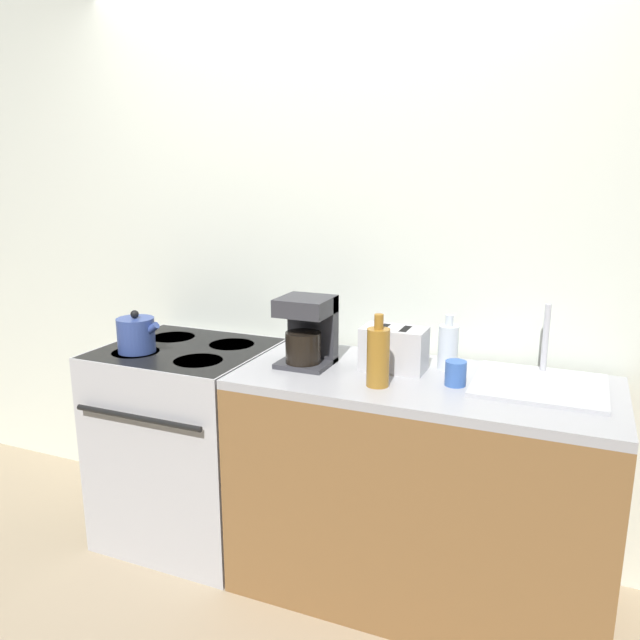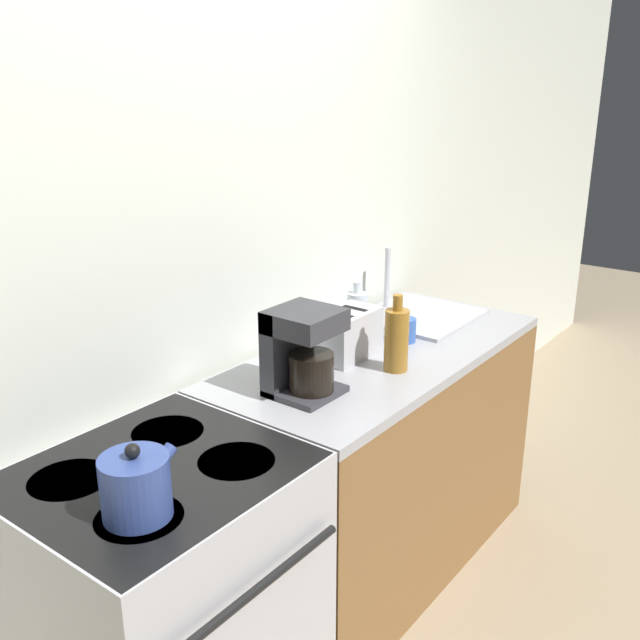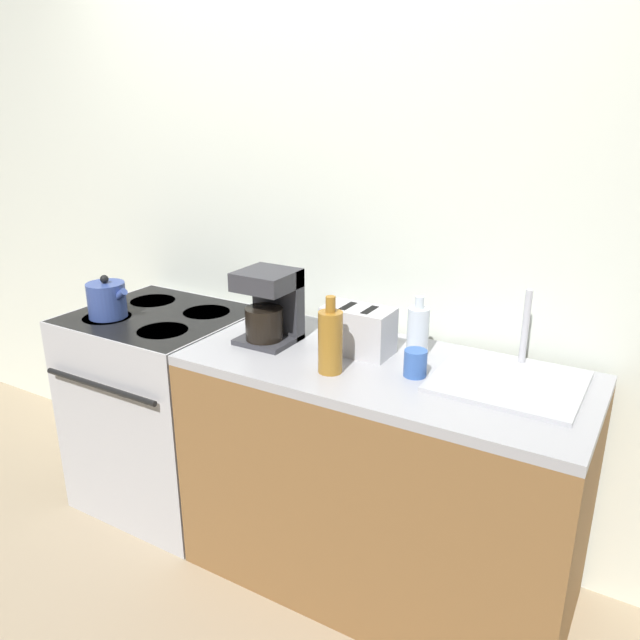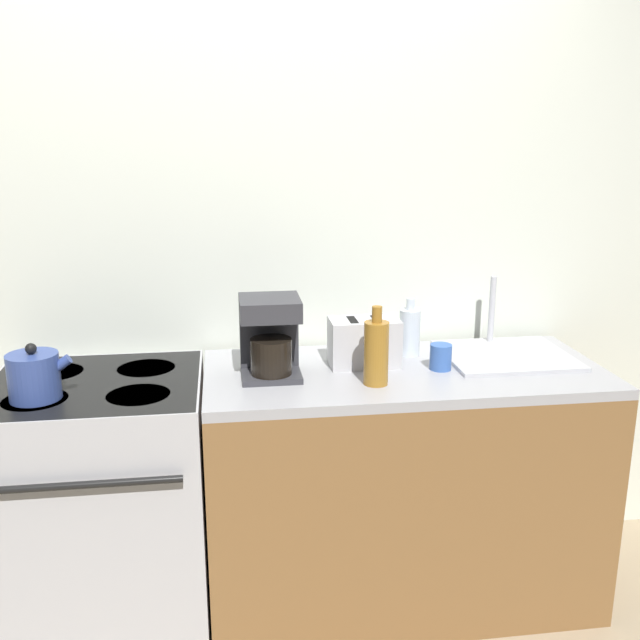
% 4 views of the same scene
% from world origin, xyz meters
% --- Properties ---
extents(ground_plane, '(12.00, 12.00, 0.00)m').
position_xyz_m(ground_plane, '(0.00, 0.00, 0.00)').
color(ground_plane, tan).
extents(wall_back, '(8.00, 0.05, 2.60)m').
position_xyz_m(wall_back, '(0.00, 0.71, 1.30)').
color(wall_back, silver).
rests_on(wall_back, ground_plane).
extents(stove, '(0.72, 0.69, 0.92)m').
position_xyz_m(stove, '(-0.58, 0.32, 0.47)').
color(stove, '#B7B7BC').
rests_on(stove, ground_plane).
extents(counter_block, '(1.45, 0.65, 0.92)m').
position_xyz_m(counter_block, '(0.52, 0.33, 0.46)').
color(counter_block, brown).
rests_on(counter_block, ground_plane).
extents(kettle, '(0.20, 0.16, 0.19)m').
position_xyz_m(kettle, '(-0.74, 0.20, 1.00)').
color(kettle, '#33478C').
rests_on(kettle, stove).
extents(toaster, '(0.25, 0.15, 0.17)m').
position_xyz_m(toaster, '(0.38, 0.39, 1.01)').
color(toaster, '#BCBCC1').
rests_on(toaster, counter_block).
extents(coffee_maker, '(0.21, 0.21, 0.28)m').
position_xyz_m(coffee_maker, '(0.03, 0.33, 1.07)').
color(coffee_maker, '#333338').
rests_on(coffee_maker, counter_block).
extents(sink_tray, '(0.47, 0.42, 0.28)m').
position_xyz_m(sink_tray, '(0.93, 0.41, 0.94)').
color(sink_tray, '#B7B7BC').
rests_on(sink_tray, counter_block).
extents(bottle_amber, '(0.08, 0.08, 0.27)m').
position_xyz_m(bottle_amber, '(0.38, 0.18, 1.04)').
color(bottle_amber, '#9E6B23').
rests_on(bottle_amber, counter_block).
extents(bottle_clear, '(0.08, 0.08, 0.22)m').
position_xyz_m(bottle_clear, '(0.57, 0.48, 1.02)').
color(bottle_clear, silver).
rests_on(bottle_clear, counter_block).
extents(cup_blue, '(0.08, 0.08, 0.09)m').
position_xyz_m(cup_blue, '(0.64, 0.30, 0.97)').
color(cup_blue, '#3860B2').
rests_on(cup_blue, counter_block).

